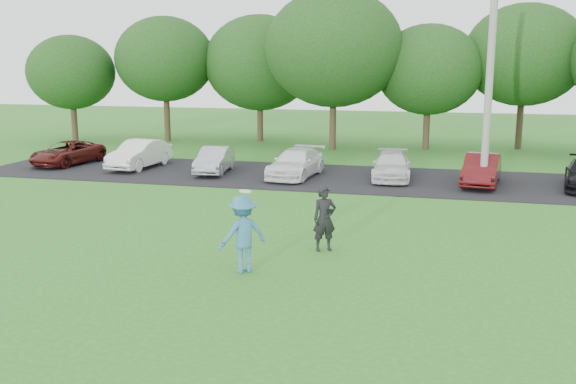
{
  "coord_description": "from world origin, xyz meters",
  "views": [
    {
      "loc": [
        4.19,
        -13.21,
        4.84
      ],
      "look_at": [
        0.0,
        3.5,
        1.3
      ],
      "focal_mm": 40.0,
      "sensor_mm": 36.0,
      "label": 1
    }
  ],
  "objects": [
    {
      "name": "ground",
      "position": [
        0.0,
        0.0,
        0.0
      ],
      "size": [
        100.0,
        100.0,
        0.0
      ],
      "primitive_type": "plane",
      "color": "#2A7120",
      "rests_on": "ground"
    },
    {
      "name": "camera_bystander",
      "position": [
        1.21,
        2.54,
        0.85
      ],
      "size": [
        0.74,
        0.66,
        1.7
      ],
      "color": "black",
      "rests_on": "ground"
    },
    {
      "name": "parked_cars",
      "position": [
        1.16,
        12.92,
        0.61
      ],
      "size": [
        28.65,
        5.02,
        1.26
      ],
      "color": "#4B1310",
      "rests_on": "parking_lot"
    },
    {
      "name": "frisbee_player",
      "position": [
        -0.3,
        0.4,
        0.91
      ],
      "size": [
        1.32,
        1.29,
        2.0
      ],
      "color": "teal",
      "rests_on": "ground"
    },
    {
      "name": "utility_pole",
      "position": [
        5.58,
        12.07,
        4.75
      ],
      "size": [
        0.28,
        0.28,
        9.51
      ],
      "primitive_type": "cylinder",
      "color": "gray",
      "rests_on": "ground"
    },
    {
      "name": "tree_row",
      "position": [
        1.51,
        22.76,
        4.91
      ],
      "size": [
        42.39,
        9.85,
        8.64
      ],
      "color": "#38281C",
      "rests_on": "ground"
    },
    {
      "name": "parking_lot",
      "position": [
        0.0,
        13.0,
        0.01
      ],
      "size": [
        32.0,
        6.5,
        0.03
      ],
      "primitive_type": "cube",
      "color": "black",
      "rests_on": "ground"
    }
  ]
}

